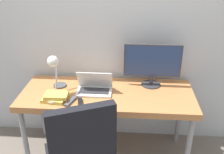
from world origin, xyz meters
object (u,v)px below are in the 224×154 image
Objects in this scene: laptop at (94,88)px; game_controller at (53,100)px; book_stack at (56,97)px; monitor at (152,63)px; desk_lamp at (54,67)px.

laptop is 0.40m from game_controller.
laptop is 1.41× the size of book_stack.
desk_lamp is at bearing -167.19° from monitor.
desk_lamp is at bearing 95.61° from game_controller.
desk_lamp is (-0.36, -0.02, 0.21)m from laptop.
monitor is 0.93m from desk_lamp.
desk_lamp is (-0.91, -0.21, 0.02)m from monitor.
laptop is at bearing -161.66° from monitor.
game_controller is (-0.01, -0.04, -0.01)m from book_stack.
monitor reaches higher than book_stack.
desk_lamp reaches higher than book_stack.
laptop reaches higher than book_stack.
desk_lamp reaches higher than game_controller.
book_stack is (-0.33, -0.18, -0.01)m from laptop.
book_stack is at bearing -157.81° from monitor.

